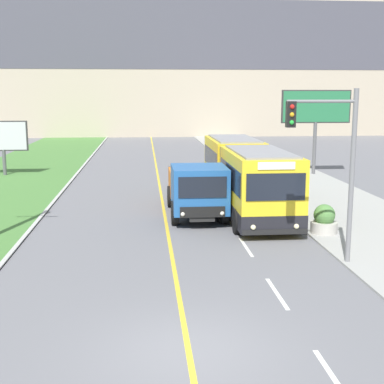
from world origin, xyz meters
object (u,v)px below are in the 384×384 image
Objects in this scene: city_bus at (245,175)px; planter_round_second at (295,197)px; traffic_light_mast at (333,154)px; planter_round_third at (270,180)px; billboard_small at (3,138)px; planter_round_near at (324,220)px; planter_round_far at (253,169)px; billboard_large at (316,110)px; dump_truck at (197,191)px.

city_bus reaches higher than planter_round_second.
planter_round_third is at bearing 84.88° from traffic_light_mast.
planter_round_third is (-0.09, 4.84, 0.03)m from planter_round_second.
planter_round_second is (2.37, -0.51, -1.01)m from city_bus.
billboard_small reaches higher than planter_round_near.
traffic_light_mast is 1.53× the size of billboard_small.
planter_round_far is at bearing 89.53° from planter_round_near.
billboard_small is (-15.47, 20.87, -1.04)m from traffic_light_mast.
billboard_small is 18.40m from planter_round_third.
city_bus is 12.56m from billboard_large.
city_bus is 4.99m from planter_round_third.
billboard_small is at bearing 130.19° from dump_truck.
planter_round_far is at bearing -9.23° from billboard_small.
billboard_large reaches higher than billboard_small.
traffic_light_mast reaches higher than planter_round_far.
traffic_light_mast is (1.09, -8.99, 2.02)m from city_bus.
planter_round_near is at bearing -106.33° from billboard_large.
traffic_light_mast is at bearing -106.79° from planter_round_near.
planter_round_far is (16.69, -2.71, -1.98)m from billboard_small.
city_bus is at bearing -117.76° from planter_round_third.
billboard_large reaches higher than planter_round_far.
billboard_large is (6.74, 10.22, 2.82)m from city_bus.
planter_round_third is (16.67, -7.55, -1.96)m from billboard_small.
planter_round_near is 14.52m from planter_round_far.
billboard_large is 21.28m from billboard_small.
traffic_light_mast is 9.10m from planter_round_second.
planter_round_second is 4.84m from planter_round_third.
city_bus is at bearing 40.40° from dump_truck.
city_bus is at bearing -39.56° from billboard_small.
city_bus is 10.86× the size of planter_round_near.
planter_round_near is at bearing -67.78° from city_bus.
dump_truck is at bearing 145.89° from planter_round_near.
planter_round_far is (-4.44, -1.05, -3.82)m from billboard_large.
planter_round_near is at bearing -90.47° from planter_round_far.
dump_truck reaches higher than planter_round_near.
traffic_light_mast is 4.76× the size of planter_round_far.
billboard_large reaches higher than dump_truck.
dump_truck is 8.10m from planter_round_third.
billboard_small is 3.12× the size of planter_round_far.
dump_truck is 5.21m from planter_round_second.
planter_round_near is at bearing -92.21° from planter_round_second.
planter_round_near is at bearing -46.12° from billboard_small.
planter_round_far is (0.12, 14.52, 0.02)m from planter_round_near.
traffic_light_mast reaches higher than planter_round_third.
planter_round_near is 4.84m from planter_round_second.
planter_round_second reaches higher than planter_round_near.
planter_round_second is (0.19, 4.84, 0.01)m from planter_round_near.
planter_round_near is 9.68m from planter_round_third.
billboard_small is 20.94m from planter_round_second.
billboard_small is at bearing 143.52° from planter_round_second.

